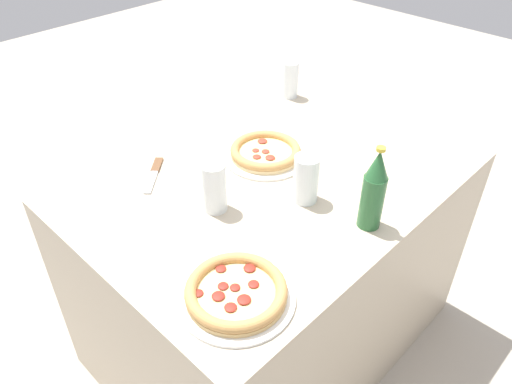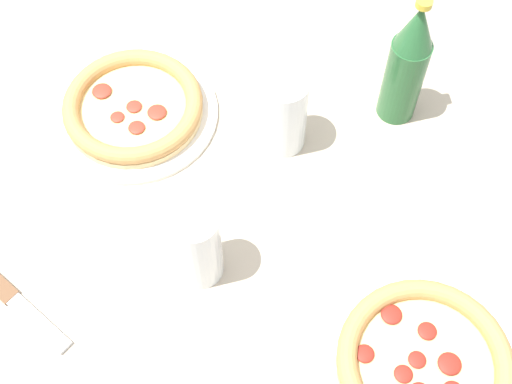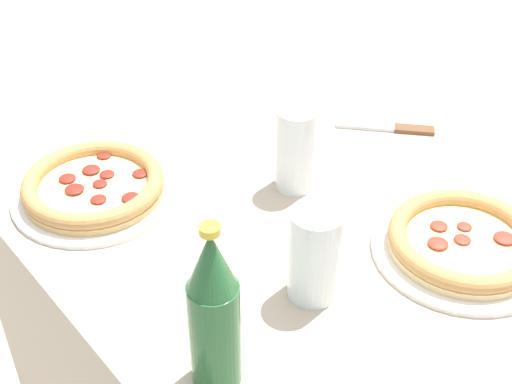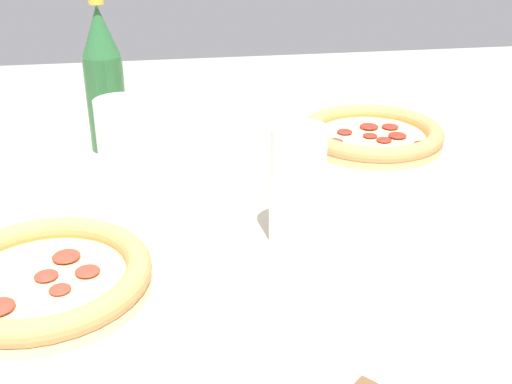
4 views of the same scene
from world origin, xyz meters
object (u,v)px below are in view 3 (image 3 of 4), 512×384
at_px(pizza_margherita, 463,243).
at_px(glass_water, 296,152).
at_px(pizza_salami, 94,187).
at_px(glass_red_wine, 314,259).
at_px(knife, 389,128).
at_px(beer_bottle, 214,312).

height_order(pizza_margherita, glass_water, glass_water).
relative_size(pizza_salami, glass_water, 1.85).
relative_size(glass_water, glass_red_wine, 1.03).
relative_size(glass_red_wine, knife, 0.92).
relative_size(beer_bottle, knife, 1.58).
bearing_deg(knife, glass_water, -85.64).
height_order(glass_water, glass_red_wine, glass_water).
xyz_separation_m(glass_water, glass_red_wine, (0.21, -0.15, -0.01)).
relative_size(glass_water, knife, 0.95).
xyz_separation_m(glass_red_wine, beer_bottle, (0.03, -0.20, 0.05)).
distance_m(pizza_salami, beer_bottle, 0.45).
bearing_deg(glass_red_wine, pizza_margherita, 70.65).
height_order(pizza_margherita, pizza_salami, same).
xyz_separation_m(glass_red_wine, knife, (-0.23, 0.41, -0.06)).
height_order(glass_red_wine, knife, glass_red_wine).
bearing_deg(glass_red_wine, beer_bottle, -80.09).
distance_m(glass_water, beer_bottle, 0.43).
bearing_deg(pizza_salami, glass_water, 56.08).
bearing_deg(pizza_margherita, glass_water, -164.49).
distance_m(pizza_salami, knife, 0.57).
xyz_separation_m(pizza_margherita, glass_red_wine, (-0.08, -0.23, 0.04)).
bearing_deg(pizza_salami, beer_bottle, -8.84).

